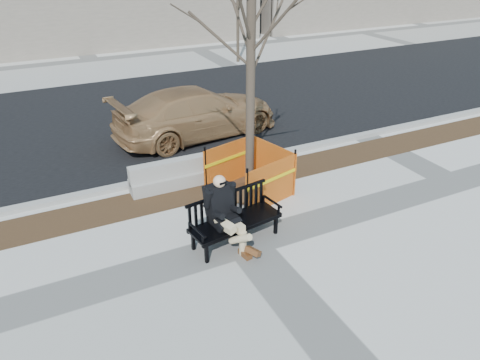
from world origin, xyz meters
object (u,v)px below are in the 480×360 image
object	(u,v)px
bench	(236,241)
seated_man	(224,244)
tree_fence	(249,193)
jersey_barrier_left	(182,185)
sedan	(198,135)

from	to	relation	value
bench	seated_man	distance (m)	0.27
tree_fence	jersey_barrier_left	bearing A→B (deg)	140.01
bench	jersey_barrier_left	world-z (taller)	bench
sedan	jersey_barrier_left	world-z (taller)	sedan
bench	sedan	bearing A→B (deg)	67.09
seated_man	tree_fence	xyz separation A→B (m)	(1.49, 1.71, 0.00)
jersey_barrier_left	bench	bearing A→B (deg)	-85.67
bench	seated_man	bearing A→B (deg)	168.47
seated_man	sedan	distance (m)	6.18
seated_man	sedan	world-z (taller)	seated_man
jersey_barrier_left	tree_fence	bearing A→B (deg)	-39.44
bench	tree_fence	world-z (taller)	tree_fence
tree_fence	bench	bearing A→B (deg)	-125.23
bench	tree_fence	size ratio (longest dim) A/B	0.33
sedan	tree_fence	bearing A→B (deg)	168.92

